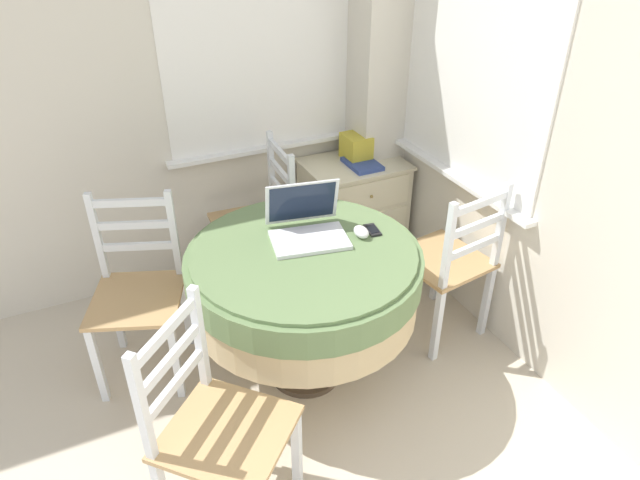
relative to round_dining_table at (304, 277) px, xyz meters
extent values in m
cube|color=beige|center=(-0.97, 1.15, 0.68)|extent=(4.06, 0.06, 2.55)
cube|color=white|center=(0.23, 1.12, 0.89)|extent=(1.10, 0.01, 1.42)
cube|color=white|center=(0.23, 1.09, 0.17)|extent=(1.18, 0.07, 0.02)
cube|color=white|center=(1.05, 0.29, 0.89)|extent=(0.01, 1.10, 1.42)
cube|color=white|center=(1.02, 0.29, 0.17)|extent=(0.07, 1.18, 0.02)
cube|color=beige|center=(0.92, 0.98, 0.68)|extent=(0.28, 0.28, 2.55)
cylinder|color=#4C3D2D|center=(0.00, 0.00, -0.58)|extent=(0.36, 0.36, 0.03)
cylinder|color=#4C3D2D|center=(0.00, 0.00, -0.22)|extent=(0.11, 0.11, 0.69)
cylinder|color=tan|center=(0.00, 0.00, -0.02)|extent=(1.04, 1.04, 0.30)
cylinder|color=#607A4C|center=(0.00, 0.00, 0.06)|extent=(1.06, 1.06, 0.13)
cylinder|color=#607A4C|center=(0.00, 0.00, 0.14)|extent=(1.01, 1.01, 0.02)
cube|color=silver|center=(0.05, 0.05, 0.15)|extent=(0.38, 0.29, 0.02)
cube|color=silver|center=(0.06, 0.07, 0.16)|extent=(0.32, 0.19, 0.00)
cube|color=silver|center=(0.08, 0.19, 0.27)|extent=(0.35, 0.13, 0.22)
cube|color=#192338|center=(0.08, 0.19, 0.27)|extent=(0.31, 0.11, 0.19)
ellipsoid|color=white|center=(0.28, -0.01, 0.17)|extent=(0.06, 0.09, 0.05)
cube|color=black|center=(0.36, 0.01, 0.15)|extent=(0.07, 0.11, 0.01)
cube|color=black|center=(0.36, 0.01, 0.16)|extent=(0.05, 0.08, 0.00)
cube|color=tan|center=(0.02, 0.79, -0.14)|extent=(0.45, 0.43, 0.02)
cube|color=silver|center=(-0.16, 0.98, -0.38)|extent=(0.04, 0.04, 0.44)
cube|color=silver|center=(-0.18, 0.62, -0.38)|extent=(0.04, 0.04, 0.44)
cube|color=silver|center=(0.21, 0.96, -0.38)|extent=(0.04, 0.04, 0.44)
cube|color=silver|center=(0.20, 0.60, -0.38)|extent=(0.04, 0.04, 0.44)
cube|color=silver|center=(0.21, 0.96, 0.09)|extent=(0.03, 0.03, 0.46)
cube|color=silver|center=(0.20, 0.60, 0.09)|extent=(0.03, 0.03, 0.46)
cube|color=silver|center=(0.21, 0.78, 0.27)|extent=(0.04, 0.36, 0.04)
cube|color=silver|center=(0.21, 0.78, 0.15)|extent=(0.04, 0.36, 0.04)
cube|color=silver|center=(0.21, 0.78, 0.03)|extent=(0.04, 0.36, 0.04)
cube|color=tan|center=(0.79, 0.02, -0.14)|extent=(0.47, 0.49, 0.02)
cube|color=silver|center=(0.94, 0.24, -0.38)|extent=(0.04, 0.04, 0.44)
cube|color=silver|center=(0.59, 0.18, -0.38)|extent=(0.04, 0.04, 0.44)
cube|color=silver|center=(1.00, -0.13, -0.38)|extent=(0.04, 0.04, 0.44)
cube|color=silver|center=(0.64, -0.19, -0.38)|extent=(0.04, 0.04, 0.44)
cube|color=silver|center=(1.00, -0.13, 0.09)|extent=(0.04, 0.04, 0.46)
cube|color=silver|center=(0.64, -0.19, 0.09)|extent=(0.04, 0.04, 0.46)
cube|color=silver|center=(0.82, -0.16, 0.27)|extent=(0.36, 0.08, 0.04)
cube|color=silver|center=(0.82, -0.16, 0.15)|extent=(0.36, 0.08, 0.04)
cube|color=silver|center=(0.82, -0.16, 0.03)|extent=(0.36, 0.08, 0.04)
cube|color=tan|center=(-0.55, -0.57, -0.14)|extent=(0.59, 0.59, 0.02)
cube|color=silver|center=(-0.29, -0.58, -0.38)|extent=(0.05, 0.05, 0.44)
cube|color=silver|center=(-0.56, -0.31, -0.38)|extent=(0.05, 0.05, 0.44)
cube|color=silver|center=(-0.81, -0.56, 0.09)|extent=(0.05, 0.05, 0.46)
cube|color=silver|center=(-0.56, -0.31, 0.09)|extent=(0.05, 0.05, 0.46)
cube|color=silver|center=(-0.68, -0.43, 0.27)|extent=(0.27, 0.27, 0.04)
cube|color=silver|center=(-0.68, -0.43, 0.15)|extent=(0.27, 0.27, 0.04)
cube|color=silver|center=(-0.68, -0.43, 0.03)|extent=(0.27, 0.27, 0.04)
cube|color=tan|center=(-0.71, 0.36, -0.14)|extent=(0.54, 0.55, 0.02)
cube|color=silver|center=(-0.94, 0.25, -0.38)|extent=(0.04, 0.04, 0.44)
cube|color=silver|center=(-0.61, 0.12, -0.38)|extent=(0.04, 0.04, 0.44)
cube|color=silver|center=(-0.81, 0.60, -0.38)|extent=(0.04, 0.04, 0.44)
cube|color=silver|center=(-0.47, 0.47, -0.38)|extent=(0.04, 0.04, 0.44)
cube|color=silver|center=(-0.81, 0.60, 0.09)|extent=(0.04, 0.04, 0.46)
cube|color=silver|center=(-0.47, 0.47, 0.09)|extent=(0.04, 0.04, 0.46)
cube|color=silver|center=(-0.64, 0.53, 0.27)|extent=(0.34, 0.15, 0.04)
cube|color=silver|center=(-0.64, 0.53, 0.15)|extent=(0.34, 0.15, 0.04)
cube|color=silver|center=(-0.64, 0.53, 0.03)|extent=(0.34, 0.15, 0.04)
cube|color=beige|center=(0.72, 0.87, -0.27)|extent=(0.59, 0.42, 0.65)
cube|color=beige|center=(0.72, 0.87, 0.06)|extent=(0.62, 0.45, 0.02)
cube|color=beige|center=(0.72, 0.66, -0.06)|extent=(0.52, 0.01, 0.18)
sphere|color=olive|center=(0.72, 0.65, -0.06)|extent=(0.02, 0.02, 0.02)
cube|color=beige|center=(0.72, 0.66, -0.27)|extent=(0.52, 0.01, 0.18)
sphere|color=olive|center=(0.72, 0.65, -0.27)|extent=(0.02, 0.02, 0.02)
cube|color=beige|center=(0.72, 0.66, -0.49)|extent=(0.52, 0.01, 0.18)
sphere|color=olive|center=(0.72, 0.65, -0.49)|extent=(0.02, 0.02, 0.02)
cube|color=gold|center=(0.76, 0.92, 0.15)|extent=(0.14, 0.19, 0.16)
cube|color=#33478C|center=(0.75, 0.82, 0.08)|extent=(0.18, 0.25, 0.02)
camera|label=1|loc=(-0.83, -1.94, 1.51)|focal=32.00mm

